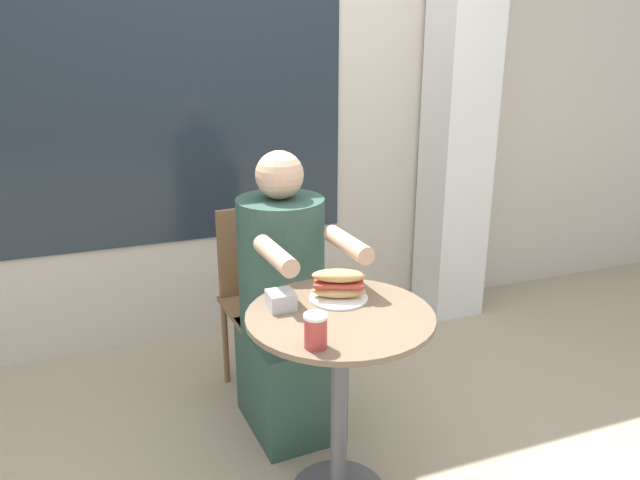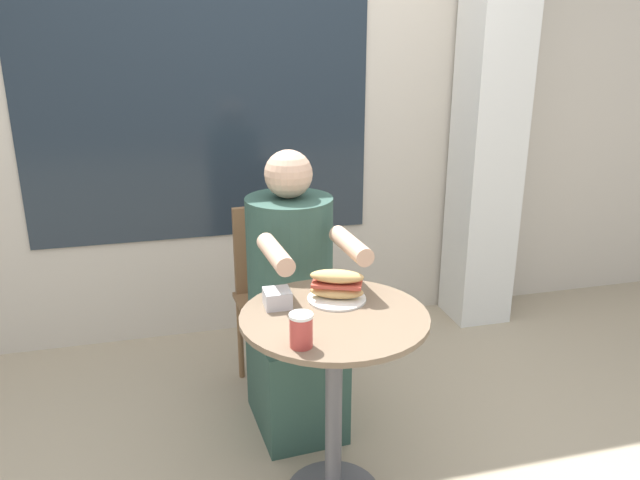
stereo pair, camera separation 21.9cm
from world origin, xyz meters
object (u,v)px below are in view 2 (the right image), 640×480
(cafe_table, at_px, (334,369))
(diner_chair, at_px, (275,281))
(drink_cup, at_px, (301,330))
(seated_diner, at_px, (293,312))
(sandwich_on_plate, at_px, (337,287))

(cafe_table, distance_m, diner_chair, 0.86)
(diner_chair, bearing_deg, drink_cup, 79.82)
(seated_diner, relative_size, sandwich_on_plate, 5.77)
(diner_chair, bearing_deg, sandwich_on_plate, 92.40)
(cafe_table, xyz_separation_m, seated_diner, (-0.03, 0.51, -0.02))
(cafe_table, distance_m, sandwich_on_plate, 0.28)
(diner_chair, relative_size, seated_diner, 0.73)
(diner_chair, height_order, sandwich_on_plate, diner_chair)
(diner_chair, bearing_deg, cafe_table, 88.89)
(drink_cup, bearing_deg, sandwich_on_plate, 56.72)
(seated_diner, distance_m, sandwich_on_plate, 0.49)
(cafe_table, bearing_deg, sandwich_on_plate, 70.37)
(seated_diner, xyz_separation_m, sandwich_on_plate, (0.07, -0.40, 0.27))
(diner_chair, height_order, seated_diner, seated_diner)
(seated_diner, bearing_deg, cafe_table, 89.83)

